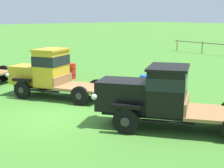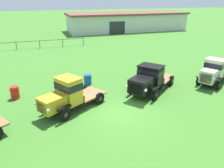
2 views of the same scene
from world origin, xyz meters
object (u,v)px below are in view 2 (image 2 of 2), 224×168
object	(u,v)px
vintage_truck_midrow_center	(149,79)
oil_drum_beside_row	(15,92)
farm_shed	(127,22)
vintage_truck_second_in_line	(67,95)
oil_drum_near_fence	(88,80)
vintage_truck_far_side	(213,72)

from	to	relation	value
vintage_truck_midrow_center	oil_drum_beside_row	world-z (taller)	vintage_truck_midrow_center
farm_shed	vintage_truck_second_in_line	world-z (taller)	farm_shed
farm_shed	vintage_truck_second_in_line	xyz separation A→B (m)	(-17.67, -32.38, -0.76)
oil_drum_beside_row	oil_drum_near_fence	bearing A→B (deg)	8.97
vintage_truck_far_side	oil_drum_near_fence	distance (m)	10.35
vintage_truck_second_in_line	vintage_truck_midrow_center	size ratio (longest dim) A/B	0.91
farm_shed	oil_drum_near_fence	xyz separation A→B (m)	(-15.41, -28.36, -1.46)
vintage_truck_far_side	oil_drum_beside_row	bearing A→B (deg)	170.97
vintage_truck_midrow_center	vintage_truck_far_side	xyz separation A→B (m)	(5.83, -0.20, -0.01)
vintage_truck_second_in_line	oil_drum_near_fence	world-z (taller)	vintage_truck_second_in_line
vintage_truck_second_in_line	oil_drum_beside_row	xyz separation A→B (m)	(-3.29, 3.14, -0.69)
vintage_truck_second_in_line	oil_drum_near_fence	bearing A→B (deg)	60.69
vintage_truck_second_in_line	vintage_truck_far_side	size ratio (longest dim) A/B	1.03
vintage_truck_midrow_center	oil_drum_near_fence	distance (m)	5.07
vintage_truck_far_side	oil_drum_beside_row	world-z (taller)	vintage_truck_far_side
oil_drum_beside_row	farm_shed	bearing A→B (deg)	54.36
vintage_truck_midrow_center	vintage_truck_far_side	size ratio (longest dim) A/B	1.14
vintage_truck_far_side	oil_drum_near_fence	size ratio (longest dim) A/B	5.27
vintage_truck_midrow_center	oil_drum_beside_row	distance (m)	9.78
vintage_truck_far_side	oil_drum_beside_row	xyz separation A→B (m)	(-15.33, 2.44, -0.65)
vintage_truck_midrow_center	vintage_truck_second_in_line	bearing A→B (deg)	-171.72
vintage_truck_midrow_center	vintage_truck_far_side	world-z (taller)	vintage_truck_far_side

